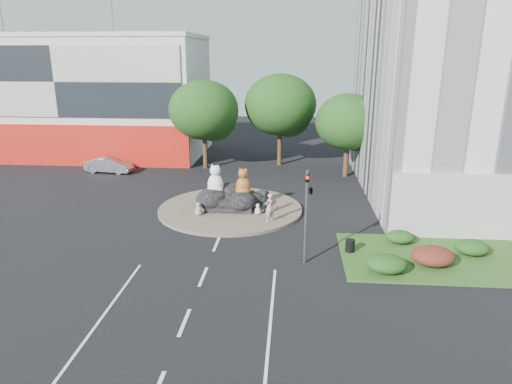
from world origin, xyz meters
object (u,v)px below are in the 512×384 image
cat_white (215,179)px  kitten_white (258,209)px  pedestrian_dark (266,202)px  litter_bin (350,246)px  parked_car (109,165)px  cat_tabby (243,181)px  kitten_calico (198,208)px  pedestrian_pink (270,208)px

cat_white → kitten_white: 3.71m
kitten_white → pedestrian_dark: size_ratio=0.48×
litter_bin → parked_car: bearing=140.9°
cat_white → parked_car: size_ratio=0.50×
kitten_white → parked_car: bearing=121.6°
cat_tabby → kitten_white: bearing=-46.7°
kitten_calico → pedestrian_dark: bearing=48.4°
cat_tabby → kitten_calico: (-2.82, -1.75, -1.44)m
cat_tabby → litter_bin: bearing=-43.6°
cat_white → kitten_white: cat_white is taller
pedestrian_dark → kitten_white: bearing=47.8°
kitten_calico → pedestrian_pink: pedestrian_pink is taller
cat_white → parked_car: (-11.49, 9.42, -1.47)m
cat_tabby → litter_bin: (6.59, -6.72, -1.63)m
kitten_calico → kitten_white: kitten_calico is taller
kitten_calico → pedestrian_pink: (4.79, -0.86, 0.48)m
cat_white → litter_bin: 11.06m
cat_tabby → pedestrian_pink: size_ratio=1.06×
kitten_white → parked_car: size_ratio=0.17×
kitten_calico → pedestrian_dark: (4.48, 0.77, 0.32)m
kitten_calico → cat_white: bearing=103.2°
cat_white → parked_car: cat_white is taller
pedestrian_pink → litter_bin: 6.23m
litter_bin → pedestrian_pink: bearing=138.4°
pedestrian_pink → litter_bin: pedestrian_pink is taller
cat_white → pedestrian_dark: size_ratio=1.41×
cat_tabby → cat_white: bearing=179.0°
kitten_calico → parked_car: parked_car is taller
pedestrian_pink → parked_car: bearing=-82.0°
cat_white → kitten_calico: size_ratio=2.43×
cat_white → pedestrian_pink: cat_white is taller
pedestrian_pink → pedestrian_dark: bearing=-123.1°
kitten_calico → kitten_white: 3.96m
kitten_white → cat_white: bearing=134.0°
kitten_calico → parked_car: size_ratio=0.21×
kitten_white → cat_tabby: bearing=109.4°
kitten_calico → parked_car: bearing=171.9°
kitten_white → kitten_calico: bearing=165.2°
cat_white → pedestrian_dark: bearing=-1.4°
cat_white → litter_bin: cat_white is taller
pedestrian_pink → kitten_calico: bearing=-53.9°
pedestrian_dark → parked_car: bearing=-14.3°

